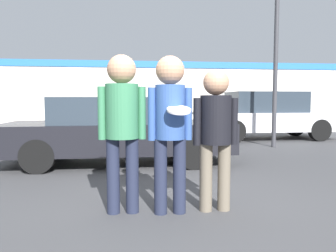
# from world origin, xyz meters

# --- Properties ---
(ground_plane) EXTENTS (56.00, 56.00, 0.00)m
(ground_plane) POSITION_xyz_m (0.00, 0.00, 0.00)
(ground_plane) COLOR #3F3F42
(storefront_building) EXTENTS (24.00, 0.22, 3.08)m
(storefront_building) POSITION_xyz_m (0.00, 11.20, 1.57)
(storefront_building) COLOR silver
(storefront_building) RESTS_ON ground
(person_left) EXTENTS (0.54, 0.37, 1.82)m
(person_left) POSITION_xyz_m (-0.62, -0.15, 1.11)
(person_left) COLOR #1E2338
(person_left) RESTS_ON ground
(person_middle_with_frisbee) EXTENTS (0.51, 0.54, 1.81)m
(person_middle_with_frisbee) POSITION_xyz_m (-0.08, -0.24, 1.09)
(person_middle_with_frisbee) COLOR #1E2338
(person_middle_with_frisbee) RESTS_ON ground
(person_right) EXTENTS (0.53, 0.36, 1.67)m
(person_right) POSITION_xyz_m (0.46, -0.21, 1.00)
(person_right) COLOR #665B4C
(person_right) RESTS_ON ground
(parked_car_near) EXTENTS (4.59, 1.84, 1.37)m
(parked_car_near) POSITION_xyz_m (-0.77, 2.94, 0.69)
(parked_car_near) COLOR black
(parked_car_near) RESTS_ON ground
(parked_car_far) EXTENTS (4.58, 1.78, 1.59)m
(parked_car_far) POSITION_xyz_m (4.12, 6.59, 0.79)
(parked_car_far) COLOR silver
(parked_car_far) RESTS_ON ground
(street_lamp) EXTENTS (1.06, 0.35, 5.45)m
(street_lamp) POSITION_xyz_m (3.68, 4.73, 3.34)
(street_lamp) COLOR #38383D
(street_lamp) RESTS_ON ground
(shrub) EXTENTS (1.28, 1.28, 1.28)m
(shrub) POSITION_xyz_m (-2.46, 10.38, 0.64)
(shrub) COLOR #285B2D
(shrub) RESTS_ON ground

